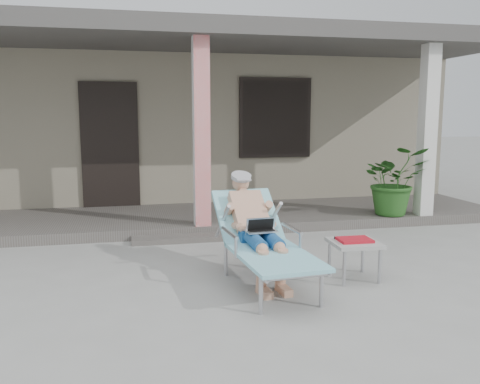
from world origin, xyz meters
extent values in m
plane|color=#9E9E99|center=(0.00, 0.00, 0.00)|extent=(60.00, 60.00, 0.00)
cube|color=gray|center=(0.00, 6.50, 1.50)|extent=(10.00, 5.00, 3.00)
cube|color=#474442|center=(0.00, 6.50, 3.15)|extent=(10.40, 5.40, 0.30)
cube|color=black|center=(-1.30, 3.97, 1.20)|extent=(0.95, 0.06, 2.10)
cube|color=black|center=(1.60, 3.97, 1.65)|extent=(1.20, 0.06, 1.30)
cube|color=black|center=(1.60, 3.96, 1.65)|extent=(1.32, 0.05, 1.42)
cube|color=#605B56|center=(0.00, 3.00, 0.07)|extent=(10.00, 2.00, 0.15)
cube|color=red|center=(0.00, 2.15, 1.45)|extent=(0.22, 0.22, 2.61)
cube|color=silver|center=(3.50, 2.15, 1.45)|extent=(0.22, 0.22, 2.61)
cube|color=#474442|center=(0.00, 3.00, 2.88)|extent=(10.00, 2.30, 0.24)
cube|color=#605B56|center=(0.00, 1.85, 0.04)|extent=(2.00, 0.30, 0.07)
cylinder|color=#B7B7BC|center=(0.07, -0.85, 0.17)|extent=(0.04, 0.04, 0.34)
cylinder|color=#B7B7BC|center=(0.65, -0.80, 0.17)|extent=(0.04, 0.04, 0.34)
cylinder|color=#B7B7BC|center=(-0.02, 0.26, 0.17)|extent=(0.04, 0.04, 0.34)
cylinder|color=#B7B7BC|center=(0.55, 0.31, 0.17)|extent=(0.04, 0.04, 0.34)
cube|color=#B7B7BC|center=(0.32, -0.41, 0.36)|extent=(0.67, 1.18, 0.03)
cube|color=#96E1E7|center=(0.32, -0.41, 0.38)|extent=(0.77, 1.22, 0.04)
cube|color=#B7B7BC|center=(0.25, 0.41, 0.58)|extent=(0.62, 0.59, 0.46)
cube|color=#96E1E7|center=(0.25, 0.41, 0.61)|extent=(0.72, 0.66, 0.52)
cylinder|color=#A8A8AA|center=(0.23, 0.68, 1.02)|extent=(0.25, 0.25, 0.12)
cube|color=silver|center=(0.29, -0.01, 0.54)|extent=(0.33, 0.24, 0.22)
cube|color=#A4A49F|center=(1.27, -0.13, 0.39)|extent=(0.50, 0.50, 0.04)
cylinder|color=#B7B7BC|center=(1.08, -0.33, 0.18)|extent=(0.03, 0.03, 0.37)
cylinder|color=#B7B7BC|center=(1.46, -0.33, 0.18)|extent=(0.03, 0.03, 0.37)
cylinder|color=#B7B7BC|center=(1.08, 0.06, 0.18)|extent=(0.03, 0.03, 0.37)
cylinder|color=#B7B7BC|center=(1.46, 0.06, 0.18)|extent=(0.03, 0.03, 0.37)
cube|color=red|center=(1.27, -0.13, 0.42)|extent=(0.35, 0.26, 0.03)
cube|color=black|center=(1.27, -0.01, 0.42)|extent=(0.34, 0.03, 0.03)
imported|color=#26591E|center=(3.03, 2.25, 0.69)|extent=(1.10, 1.00, 1.08)
camera|label=1|loc=(-1.00, -4.90, 1.71)|focal=38.00mm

